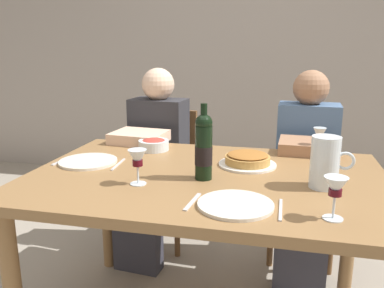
{
  "coord_description": "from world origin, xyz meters",
  "views": [
    {
      "loc": [
        0.3,
        -1.56,
        1.29
      ],
      "look_at": [
        -0.07,
        0.04,
        0.88
      ],
      "focal_mm": 36.97,
      "sensor_mm": 36.0,
      "label": 1
    }
  ],
  "objects_px": {
    "salad_bowl": "(154,144)",
    "diner_right": "(306,170)",
    "chair_left": "(166,167)",
    "dinner_plate_right_setting": "(88,161)",
    "wine_glass_left_diner": "(137,160)",
    "dining_table": "(206,195)",
    "baked_tart": "(248,160)",
    "diner_left": "(152,159)",
    "wine_glass_centre": "(335,189)",
    "chair_right": "(304,177)",
    "dinner_plate_left_setting": "(235,205)",
    "water_pitcher": "(325,165)",
    "wine_bottle": "(204,147)",
    "wine_glass_right_diner": "(319,136)"
  },
  "relations": [
    {
      "from": "wine_glass_centre",
      "to": "chair_left",
      "type": "distance_m",
      "value": 1.57
    },
    {
      "from": "wine_bottle",
      "to": "wine_glass_left_diner",
      "type": "xyz_separation_m",
      "value": [
        -0.24,
        -0.12,
        -0.03
      ]
    },
    {
      "from": "dining_table",
      "to": "wine_glass_centre",
      "type": "xyz_separation_m",
      "value": [
        0.47,
        -0.34,
        0.19
      ]
    },
    {
      "from": "salad_bowl",
      "to": "chair_left",
      "type": "bearing_deg",
      "value": 100.24
    },
    {
      "from": "wine_glass_right_diner",
      "to": "chair_right",
      "type": "xyz_separation_m",
      "value": [
        -0.03,
        0.47,
        -0.36
      ]
    },
    {
      "from": "baked_tart",
      "to": "salad_bowl",
      "type": "distance_m",
      "value": 0.53
    },
    {
      "from": "wine_bottle",
      "to": "dining_table",
      "type": "bearing_deg",
      "value": 91.48
    },
    {
      "from": "baked_tart",
      "to": "diner_left",
      "type": "xyz_separation_m",
      "value": [
        -0.62,
        0.47,
        -0.17
      ]
    },
    {
      "from": "baked_tart",
      "to": "chair_left",
      "type": "xyz_separation_m",
      "value": [
        -0.6,
        0.71,
        -0.29
      ]
    },
    {
      "from": "dining_table",
      "to": "wine_glass_left_diner",
      "type": "distance_m",
      "value": 0.35
    },
    {
      "from": "wine_bottle",
      "to": "dinner_plate_right_setting",
      "type": "bearing_deg",
      "value": 169.81
    },
    {
      "from": "water_pitcher",
      "to": "dinner_plate_right_setting",
      "type": "height_order",
      "value": "water_pitcher"
    },
    {
      "from": "water_pitcher",
      "to": "dinner_plate_right_setting",
      "type": "xyz_separation_m",
      "value": [
        -1.04,
        0.1,
        -0.08
      ]
    },
    {
      "from": "wine_glass_right_diner",
      "to": "baked_tart",
      "type": "bearing_deg",
      "value": -144.34
    },
    {
      "from": "wine_glass_right_diner",
      "to": "diner_right",
      "type": "distance_m",
      "value": 0.34
    },
    {
      "from": "wine_bottle",
      "to": "diner_right",
      "type": "relative_size",
      "value": 0.27
    },
    {
      "from": "wine_bottle",
      "to": "wine_glass_right_diner",
      "type": "relative_size",
      "value": 2.16
    },
    {
      "from": "dining_table",
      "to": "wine_glass_left_diner",
      "type": "relative_size",
      "value": 10.66
    },
    {
      "from": "diner_right",
      "to": "chair_right",
      "type": "bearing_deg",
      "value": -89.58
    },
    {
      "from": "wine_glass_right_diner",
      "to": "wine_glass_centre",
      "type": "height_order",
      "value": "wine_glass_right_diner"
    },
    {
      "from": "salad_bowl",
      "to": "diner_right",
      "type": "distance_m",
      "value": 0.86
    },
    {
      "from": "baked_tart",
      "to": "wine_glass_left_diner",
      "type": "bearing_deg",
      "value": -138.67
    },
    {
      "from": "water_pitcher",
      "to": "wine_glass_centre",
      "type": "height_order",
      "value": "water_pitcher"
    },
    {
      "from": "salad_bowl",
      "to": "wine_glass_left_diner",
      "type": "xyz_separation_m",
      "value": [
        0.11,
        -0.52,
        0.07
      ]
    },
    {
      "from": "baked_tart",
      "to": "diner_right",
      "type": "xyz_separation_m",
      "value": [
        0.29,
        0.47,
        -0.17
      ]
    },
    {
      "from": "baked_tart",
      "to": "water_pitcher",
      "type": "bearing_deg",
      "value": -35.54
    },
    {
      "from": "wine_glass_left_diner",
      "to": "diner_right",
      "type": "distance_m",
      "value": 1.09
    },
    {
      "from": "water_pitcher",
      "to": "baked_tart",
      "type": "distance_m",
      "value": 0.39
    },
    {
      "from": "baked_tart",
      "to": "wine_glass_right_diner",
      "type": "height_order",
      "value": "wine_glass_right_diner"
    },
    {
      "from": "dinner_plate_right_setting",
      "to": "wine_glass_centre",
      "type": "bearing_deg",
      "value": -20.55
    },
    {
      "from": "dinner_plate_left_setting",
      "to": "diner_left",
      "type": "height_order",
      "value": "diner_left"
    },
    {
      "from": "dinner_plate_right_setting",
      "to": "diner_right",
      "type": "distance_m",
      "value": 1.18
    },
    {
      "from": "chair_left",
      "to": "diner_left",
      "type": "height_order",
      "value": "diner_left"
    },
    {
      "from": "water_pitcher",
      "to": "dinner_plate_left_setting",
      "type": "distance_m",
      "value": 0.41
    },
    {
      "from": "baked_tart",
      "to": "diner_right",
      "type": "height_order",
      "value": "diner_right"
    },
    {
      "from": "wine_glass_left_diner",
      "to": "dinner_plate_left_setting",
      "type": "bearing_deg",
      "value": -18.56
    },
    {
      "from": "salad_bowl",
      "to": "wine_glass_centre",
      "type": "relative_size",
      "value": 1.13
    },
    {
      "from": "dining_table",
      "to": "salad_bowl",
      "type": "distance_m",
      "value": 0.5
    },
    {
      "from": "wine_glass_centre",
      "to": "diner_left",
      "type": "relative_size",
      "value": 0.12
    },
    {
      "from": "dinner_plate_left_setting",
      "to": "water_pitcher",
      "type": "bearing_deg",
      "value": 40.36
    },
    {
      "from": "dining_table",
      "to": "wine_bottle",
      "type": "xyz_separation_m",
      "value": [
        0.0,
        -0.06,
        0.23
      ]
    },
    {
      "from": "dinner_plate_right_setting",
      "to": "diner_left",
      "type": "relative_size",
      "value": 0.23
    },
    {
      "from": "dinner_plate_left_setting",
      "to": "dinner_plate_right_setting",
      "type": "distance_m",
      "value": 0.82
    },
    {
      "from": "wine_glass_right_diner",
      "to": "dinner_plate_left_setting",
      "type": "relative_size",
      "value": 0.55
    },
    {
      "from": "diner_left",
      "to": "salad_bowl",
      "type": "bearing_deg",
      "value": 116.51
    },
    {
      "from": "salad_bowl",
      "to": "diner_right",
      "type": "relative_size",
      "value": 0.14
    },
    {
      "from": "chair_left",
      "to": "baked_tart",
      "type": "bearing_deg",
      "value": 135.9
    },
    {
      "from": "wine_glass_left_diner",
      "to": "dining_table",
      "type": "bearing_deg",
      "value": 36.84
    },
    {
      "from": "wine_glass_centre",
      "to": "chair_right",
      "type": "distance_m",
      "value": 1.27
    },
    {
      "from": "chair_left",
      "to": "diner_right",
      "type": "xyz_separation_m",
      "value": [
        0.89,
        -0.24,
        0.12
      ]
    }
  ]
}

